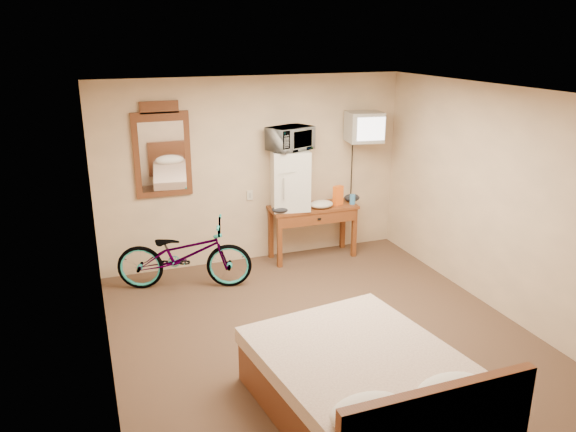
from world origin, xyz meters
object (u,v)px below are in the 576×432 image
object	(u,v)px
desk	(314,216)
crt_television	(364,127)
blue_cup	(352,199)
microwave	(290,138)
mini_fridge	(290,180)
wall_mirror	(162,151)
bicycle	(184,254)
bed	(371,389)

from	to	relation	value
desk	crt_television	xyz separation A→B (m)	(0.73, 0.02, 1.19)
blue_cup	crt_television	distance (m)	1.00
blue_cup	microwave	bearing A→B (deg)	171.83
mini_fridge	wall_mirror	xyz separation A→B (m)	(-1.63, 0.21, 0.46)
blue_cup	desk	bearing A→B (deg)	172.97
crt_television	bicycle	distance (m)	2.95
desk	wall_mirror	bearing A→B (deg)	172.18
desk	microwave	world-z (taller)	microwave
mini_fridge	crt_television	bearing A→B (deg)	-2.17
wall_mirror	microwave	bearing A→B (deg)	-7.36
crt_television	bicycle	world-z (taller)	crt_television
wall_mirror	bicycle	distance (m)	1.32
blue_cup	bed	bearing A→B (deg)	-114.09
blue_cup	bed	distance (m)	3.67
microwave	bed	world-z (taller)	microwave
crt_television	bed	distance (m)	4.07
mini_fridge	crt_television	distance (m)	1.25
mini_fridge	bicycle	size ratio (longest dim) A/B	0.49
wall_mirror	bed	xyz separation A→B (m)	(1.03, -3.65, -1.31)
mini_fridge	wall_mirror	distance (m)	1.71
bicycle	bed	size ratio (longest dim) A/B	0.77
crt_television	wall_mirror	world-z (taller)	wall_mirror
crt_television	wall_mirror	bearing A→B (deg)	174.67
desk	wall_mirror	xyz separation A→B (m)	(-1.96, 0.27, 0.99)
desk	bicycle	xyz separation A→B (m)	(-1.86, -0.33, -0.18)
bed	microwave	bearing A→B (deg)	80.07
crt_television	bed	world-z (taller)	crt_television
crt_television	bicycle	xyz separation A→B (m)	(-2.59, -0.35, -1.37)
mini_fridge	desk	bearing A→B (deg)	-10.03
blue_cup	bicycle	size ratio (longest dim) A/B	0.08
wall_mirror	bicycle	size ratio (longest dim) A/B	0.73
microwave	bicycle	size ratio (longest dim) A/B	0.34
blue_cup	bed	size ratio (longest dim) A/B	0.06
desk	bicycle	bearing A→B (deg)	-170.00
microwave	bed	bearing A→B (deg)	-121.86
bed	wall_mirror	bearing A→B (deg)	105.72
blue_cup	wall_mirror	distance (m)	2.65
microwave	blue_cup	xyz separation A→B (m)	(0.88, -0.13, -0.88)
bed	blue_cup	bearing A→B (deg)	65.91
blue_cup	wall_mirror	size ratio (longest dim) A/B	0.11
microwave	bicycle	world-z (taller)	microwave
wall_mirror	bed	distance (m)	4.01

